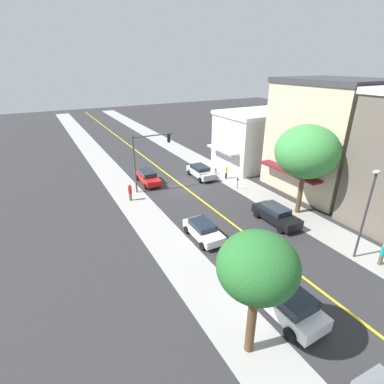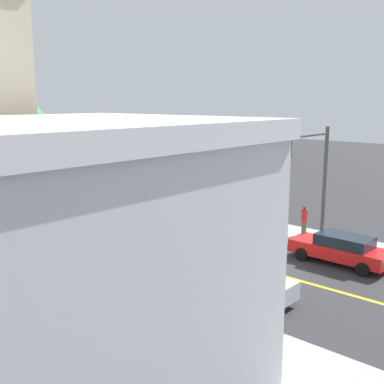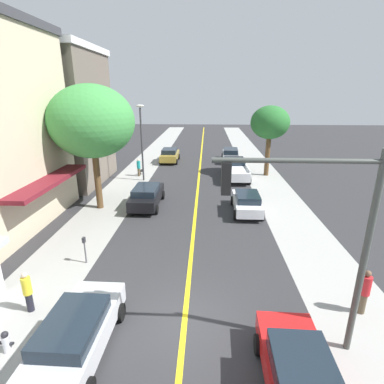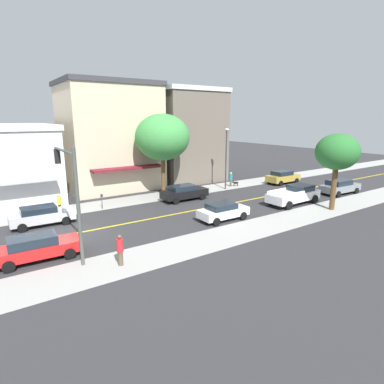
{
  "view_description": "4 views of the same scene",
  "coord_description": "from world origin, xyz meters",
  "px_view_note": "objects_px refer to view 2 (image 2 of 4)",
  "views": [
    {
      "loc": [
        14.07,
        28.4,
        13.29
      ],
      "look_at": [
        2.79,
        7.46,
        2.73
      ],
      "focal_mm": 27.42,
      "sensor_mm": 36.0,
      "label": 1
    },
    {
      "loc": [
        -17.58,
        -11.55,
        7.8
      ],
      "look_at": [
        2.25,
        5.91,
        2.58
      ],
      "focal_mm": 43.2,
      "sensor_mm": 36.0,
      "label": 2
    },
    {
      "loc": [
        0.7,
        -8.77,
        7.87
      ],
      "look_at": [
        -0.09,
        7.44,
        2.49
      ],
      "focal_mm": 28.28,
      "sensor_mm": 36.0,
      "label": 3
    },
    {
      "loc": [
        22.26,
        -5.0,
        7.98
      ],
      "look_at": [
        1.86,
        8.86,
        2.22
      ],
      "focal_mm": 29.82,
      "sensor_mm": 36.0,
      "label": 4
    }
  ],
  "objects_px": {
    "white_sedan_right_curb": "(151,207)",
    "white_pickup_truck": "(75,189)",
    "pedestrian_red_shirt": "(304,219)",
    "black_sedan_left_curb": "(53,224)",
    "street_tree_left_near": "(96,133)",
    "grey_sedan_right_curb": "(28,179)",
    "fire_hydrant": "(204,308)",
    "red_sedan_right_curb": "(340,248)",
    "silver_sedan_left_curb": "(240,279)",
    "pedestrian_yellow_shirt": "(161,284)",
    "traffic_light_mast": "(314,170)",
    "parking_meter": "(119,259)"
  },
  "relations": [
    {
      "from": "grey_sedan_right_curb",
      "to": "pedestrian_red_shirt",
      "type": "distance_m",
      "value": 26.16
    },
    {
      "from": "street_tree_left_near",
      "to": "pedestrian_yellow_shirt",
      "type": "relative_size",
      "value": 4.04
    },
    {
      "from": "parking_meter",
      "to": "street_tree_left_near",
      "type": "bearing_deg",
      "value": 55.26
    },
    {
      "from": "traffic_light_mast",
      "to": "pedestrian_red_shirt",
      "type": "height_order",
      "value": "traffic_light_mast"
    },
    {
      "from": "pedestrian_yellow_shirt",
      "to": "grey_sedan_right_curb",
      "type": "bearing_deg",
      "value": -84.69
    },
    {
      "from": "parking_meter",
      "to": "traffic_light_mast",
      "type": "bearing_deg",
      "value": -27.2
    },
    {
      "from": "grey_sedan_right_curb",
      "to": "pedestrian_red_shirt",
      "type": "xyz_separation_m",
      "value": [
        3.02,
        -25.99,
        0.14
      ]
    },
    {
      "from": "street_tree_left_near",
      "to": "traffic_light_mast",
      "type": "distance_m",
      "value": 21.67
    },
    {
      "from": "black_sedan_left_curb",
      "to": "white_pickup_truck",
      "type": "xyz_separation_m",
      "value": [
        7.03,
        7.91,
        0.09
      ]
    },
    {
      "from": "parking_meter",
      "to": "grey_sedan_right_curb",
      "type": "relative_size",
      "value": 0.28
    },
    {
      "from": "white_pickup_truck",
      "to": "street_tree_left_near",
      "type": "bearing_deg",
      "value": -71.25
    },
    {
      "from": "parking_meter",
      "to": "pedestrian_yellow_shirt",
      "type": "xyz_separation_m",
      "value": [
        -0.81,
        -3.42,
        -0.01
      ]
    },
    {
      "from": "white_sedan_right_curb",
      "to": "white_pickup_truck",
      "type": "bearing_deg",
      "value": 0.63
    },
    {
      "from": "black_sedan_left_curb",
      "to": "pedestrian_red_shirt",
      "type": "relative_size",
      "value": 2.6
    },
    {
      "from": "street_tree_left_near",
      "to": "white_pickup_truck",
      "type": "bearing_deg",
      "value": -159.59
    },
    {
      "from": "red_sedan_right_curb",
      "to": "pedestrian_yellow_shirt",
      "type": "distance_m",
      "value": 9.63
    },
    {
      "from": "street_tree_left_near",
      "to": "grey_sedan_right_curb",
      "type": "height_order",
      "value": "street_tree_left_near"
    },
    {
      "from": "street_tree_left_near",
      "to": "pedestrian_yellow_shirt",
      "type": "bearing_deg",
      "value": -121.63
    },
    {
      "from": "traffic_light_mast",
      "to": "white_sedan_right_curb",
      "type": "height_order",
      "value": "traffic_light_mast"
    },
    {
      "from": "silver_sedan_left_curb",
      "to": "pedestrian_yellow_shirt",
      "type": "xyz_separation_m",
      "value": [
        -2.6,
        1.84,
        0.09
      ]
    },
    {
      "from": "silver_sedan_left_curb",
      "to": "white_pickup_truck",
      "type": "bearing_deg",
      "value": -16.96
    },
    {
      "from": "grey_sedan_right_curb",
      "to": "white_sedan_right_curb",
      "type": "bearing_deg",
      "value": -177.48
    },
    {
      "from": "fire_hydrant",
      "to": "parking_meter",
      "type": "distance_m",
      "value": 5.36
    },
    {
      "from": "grey_sedan_right_curb",
      "to": "silver_sedan_left_curb",
      "type": "height_order",
      "value": "grey_sedan_right_curb"
    },
    {
      "from": "fire_hydrant",
      "to": "pedestrian_red_shirt",
      "type": "distance_m",
      "value": 12.33
    },
    {
      "from": "white_pickup_truck",
      "to": "pedestrian_red_shirt",
      "type": "height_order",
      "value": "pedestrian_red_shirt"
    },
    {
      "from": "street_tree_left_near",
      "to": "fire_hydrant",
      "type": "bearing_deg",
      "value": -118.77
    },
    {
      "from": "pedestrian_red_shirt",
      "to": "pedestrian_yellow_shirt",
      "type": "bearing_deg",
      "value": 8.65
    },
    {
      "from": "street_tree_left_near",
      "to": "pedestrian_red_shirt",
      "type": "distance_m",
      "value": 20.2
    },
    {
      "from": "red_sedan_right_curb",
      "to": "pedestrian_yellow_shirt",
      "type": "height_order",
      "value": "pedestrian_yellow_shirt"
    },
    {
      "from": "pedestrian_yellow_shirt",
      "to": "street_tree_left_near",
      "type": "bearing_deg",
      "value": -96.82
    },
    {
      "from": "white_sedan_right_curb",
      "to": "grey_sedan_right_curb",
      "type": "distance_m",
      "value": 16.16
    },
    {
      "from": "street_tree_left_near",
      "to": "silver_sedan_left_curb",
      "type": "distance_m",
      "value": 24.61
    },
    {
      "from": "silver_sedan_left_curb",
      "to": "white_pickup_truck",
      "type": "relative_size",
      "value": 0.79
    },
    {
      "from": "grey_sedan_right_curb",
      "to": "white_pickup_truck",
      "type": "relative_size",
      "value": 0.84
    },
    {
      "from": "street_tree_left_near",
      "to": "fire_hydrant",
      "type": "height_order",
      "value": "street_tree_left_near"
    },
    {
      "from": "white_sedan_right_curb",
      "to": "pedestrian_red_shirt",
      "type": "xyz_separation_m",
      "value": [
        3.06,
        -9.82,
        0.2
      ]
    },
    {
      "from": "parking_meter",
      "to": "silver_sedan_left_curb",
      "type": "xyz_separation_m",
      "value": [
        1.8,
        -5.27,
        -0.11
      ]
    },
    {
      "from": "black_sedan_left_curb",
      "to": "white_pickup_truck",
      "type": "relative_size",
      "value": 0.81
    },
    {
      "from": "traffic_light_mast",
      "to": "red_sedan_right_curb",
      "type": "bearing_deg",
      "value": 69.64
    },
    {
      "from": "silver_sedan_left_curb",
      "to": "pedestrian_yellow_shirt",
      "type": "relative_size",
      "value": 2.75
    },
    {
      "from": "fire_hydrant",
      "to": "parking_meter",
      "type": "bearing_deg",
      "value": 84.79
    },
    {
      "from": "parking_meter",
      "to": "white_pickup_truck",
      "type": "distance_m",
      "value": 17.84
    },
    {
      "from": "black_sedan_left_curb",
      "to": "white_sedan_right_curb",
      "type": "relative_size",
      "value": 1.13
    },
    {
      "from": "fire_hydrant",
      "to": "red_sedan_right_curb",
      "type": "xyz_separation_m",
      "value": [
        8.76,
        -1.31,
        0.4
      ]
    },
    {
      "from": "grey_sedan_right_curb",
      "to": "pedestrian_red_shirt",
      "type": "bearing_deg",
      "value": -170.7
    },
    {
      "from": "red_sedan_right_curb",
      "to": "black_sedan_left_curb",
      "type": "distance_m",
      "value": 15.91
    },
    {
      "from": "traffic_light_mast",
      "to": "white_pickup_truck",
      "type": "xyz_separation_m",
      "value": [
        -0.49,
        20.31,
        -3.45
      ]
    },
    {
      "from": "silver_sedan_left_curb",
      "to": "pedestrian_red_shirt",
      "type": "height_order",
      "value": "pedestrian_red_shirt"
    },
    {
      "from": "white_sedan_right_curb",
      "to": "pedestrian_red_shirt",
      "type": "relative_size",
      "value": 2.31
    }
  ]
}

